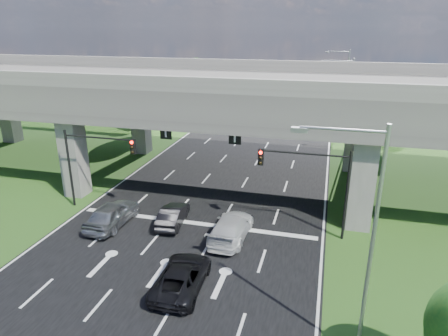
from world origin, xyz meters
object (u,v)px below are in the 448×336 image
at_px(signal_right, 313,176).
at_px(car_white, 231,227).
at_px(car_silver, 112,214).
at_px(signal_left, 93,156).
at_px(car_dark, 173,215).
at_px(streetlight_far, 346,98).
at_px(car_trailing, 182,277).
at_px(streetlight_beyond, 344,80).
at_px(streetlight_near, 363,231).

distance_m(signal_right, car_white, 6.19).
bearing_deg(car_silver, signal_left, -40.77).
distance_m(car_dark, car_white, 4.45).
bearing_deg(car_silver, streetlight_far, -123.72).
xyz_separation_m(car_dark, car_trailing, (3.15, -6.63, 0.01)).
bearing_deg(streetlight_far, car_white, -108.06).
height_order(signal_right, car_silver, signal_right).
distance_m(car_dark, car_trailing, 7.35).
bearing_deg(signal_right, car_dark, -174.16).
relative_size(car_silver, car_dark, 1.21).
relative_size(streetlight_far, car_dark, 2.43).
xyz_separation_m(streetlight_beyond, car_silver, (-15.50, -38.23, -4.97)).
height_order(car_silver, car_trailing, car_silver).
bearing_deg(car_trailing, car_dark, -67.56).
height_order(streetlight_far, streetlight_beyond, same).
bearing_deg(car_silver, car_white, -176.29).
relative_size(signal_left, car_trailing, 1.21).
bearing_deg(streetlight_beyond, car_white, -100.67).
height_order(streetlight_near, car_trailing, streetlight_near).
xyz_separation_m(car_dark, car_white, (4.37, -0.86, 0.09)).
bearing_deg(car_trailing, car_white, -104.86).
xyz_separation_m(signal_left, streetlight_far, (17.92, 20.06, 1.66)).
relative_size(streetlight_near, car_trailing, 2.01).
bearing_deg(car_white, car_dark, -9.75).
xyz_separation_m(signal_right, car_white, (-4.86, -1.81, -3.39)).
bearing_deg(signal_right, car_white, -159.61).
bearing_deg(streetlight_far, streetlight_near, -90.00).
height_order(signal_right, streetlight_near, streetlight_near).
relative_size(car_white, car_trailing, 1.06).
relative_size(streetlight_near, car_white, 1.90).
bearing_deg(signal_left, car_silver, -41.93).
distance_m(streetlight_beyond, car_trailing, 44.72).
relative_size(streetlight_beyond, car_dark, 2.43).
xyz_separation_m(streetlight_near, streetlight_beyond, (0.00, 46.00, 0.00)).
height_order(signal_left, car_white, signal_left).
distance_m(streetlight_beyond, car_dark, 39.09).
bearing_deg(streetlight_near, streetlight_beyond, 90.00).
distance_m(signal_left, streetlight_near, 20.56).
relative_size(signal_right, car_trailing, 1.21).
xyz_separation_m(signal_left, car_dark, (6.42, -0.94, -3.48)).
bearing_deg(streetlight_far, car_silver, -124.88).
xyz_separation_m(signal_right, streetlight_beyond, (2.27, 36.06, 1.66)).
relative_size(streetlight_beyond, car_trailing, 2.01).
height_order(signal_left, streetlight_near, streetlight_near).
bearing_deg(car_white, signal_right, -158.19).
bearing_deg(streetlight_beyond, signal_right, -93.61).
distance_m(signal_right, streetlight_near, 10.33).
bearing_deg(car_trailing, signal_left, -41.33).
distance_m(signal_right, car_silver, 13.80).
xyz_separation_m(streetlight_beyond, car_dark, (-11.50, -37.00, -5.14)).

